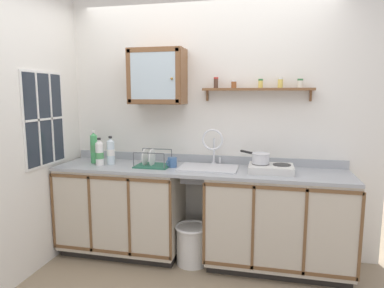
% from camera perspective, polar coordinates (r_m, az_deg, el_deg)
% --- Properties ---
extents(floor, '(5.80, 5.80, 0.00)m').
position_cam_1_polar(floor, '(3.29, -0.14, -21.01)').
color(floor, gray).
rests_on(floor, ground).
extents(back_wall, '(3.40, 0.07, 2.67)m').
position_cam_1_polar(back_wall, '(3.47, 2.11, 3.93)').
color(back_wall, silver).
rests_on(back_wall, ground).
extents(side_wall_left, '(0.05, 3.38, 2.67)m').
position_cam_1_polar(side_wall_left, '(3.25, -26.89, 2.55)').
color(side_wall_left, silver).
rests_on(side_wall_left, ground).
extents(lower_cabinet_run, '(1.21, 0.58, 0.89)m').
position_cam_1_polar(lower_cabinet_run, '(3.60, -11.55, -10.68)').
color(lower_cabinet_run, black).
rests_on(lower_cabinet_run, ground).
extents(lower_cabinet_run_right, '(1.29, 0.58, 0.89)m').
position_cam_1_polar(lower_cabinet_run_right, '(3.31, 14.11, -12.53)').
color(lower_cabinet_run_right, black).
rests_on(lower_cabinet_run_right, ground).
extents(countertop, '(2.76, 0.60, 0.03)m').
position_cam_1_polar(countertop, '(3.24, 1.04, -4.34)').
color(countertop, '#9EA3A8').
rests_on(countertop, lower_cabinet_run).
extents(backsplash, '(2.76, 0.02, 0.08)m').
position_cam_1_polar(backsplash, '(3.49, 1.97, -2.48)').
color(backsplash, '#9EA3A8').
rests_on(backsplash, countertop).
extents(sink, '(0.55, 0.42, 0.49)m').
position_cam_1_polar(sink, '(3.26, 2.86, -4.06)').
color(sink, silver).
rests_on(sink, countertop).
extents(hot_plate_stove, '(0.39, 0.30, 0.07)m').
position_cam_1_polar(hot_plate_stove, '(3.15, 13.04, -4.01)').
color(hot_plate_stove, silver).
rests_on(hot_plate_stove, countertop).
extents(saucepan, '(0.28, 0.28, 0.10)m').
position_cam_1_polar(saucepan, '(3.16, 11.30, -2.27)').
color(saucepan, silver).
rests_on(saucepan, hot_plate_stove).
extents(bottle_water_clear_0, '(0.08, 0.08, 0.28)m').
position_cam_1_polar(bottle_water_clear_0, '(3.49, -13.41, -1.21)').
color(bottle_water_clear_0, silver).
rests_on(bottle_water_clear_0, countertop).
extents(bottle_soda_green_1, '(0.07, 0.07, 0.33)m').
position_cam_1_polar(bottle_soda_green_1, '(3.60, -16.04, -0.63)').
color(bottle_soda_green_1, '#4CB266').
rests_on(bottle_soda_green_1, countertop).
extents(bottle_opaque_white_2, '(0.08, 0.08, 0.27)m').
position_cam_1_polar(bottle_opaque_white_2, '(3.47, -15.17, -1.47)').
color(bottle_opaque_white_2, white).
rests_on(bottle_opaque_white_2, countertop).
extents(dish_rack, '(0.33, 0.27, 0.17)m').
position_cam_1_polar(dish_rack, '(3.34, -6.71, -3.13)').
color(dish_rack, '#26664C').
rests_on(dish_rack, countertop).
extents(mug, '(0.09, 0.12, 0.09)m').
position_cam_1_polar(mug, '(3.28, -3.35, -3.06)').
color(mug, '#3F6699').
rests_on(mug, countertop).
extents(wall_cabinet, '(0.54, 0.31, 0.53)m').
position_cam_1_polar(wall_cabinet, '(3.42, -5.79, 11.13)').
color(wall_cabinet, brown).
extents(spice_shelf, '(1.03, 0.14, 0.23)m').
position_cam_1_polar(spice_shelf, '(3.31, 10.88, 9.13)').
color(spice_shelf, brown).
extents(window, '(0.03, 0.58, 0.88)m').
position_cam_1_polar(window, '(3.46, -23.46, 3.83)').
color(window, '#262D38').
extents(trash_bin, '(0.33, 0.33, 0.38)m').
position_cam_1_polar(trash_bin, '(3.39, 0.01, -16.27)').
color(trash_bin, silver).
rests_on(trash_bin, ground).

